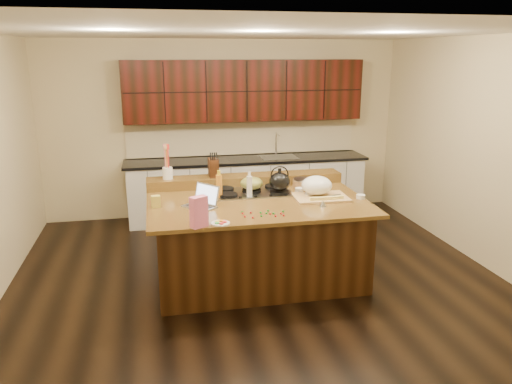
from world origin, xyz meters
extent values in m
cube|color=black|center=(0.00, 0.00, -0.01)|extent=(5.50, 5.00, 0.01)
cube|color=silver|center=(0.00, 0.00, 2.71)|extent=(5.50, 5.00, 0.01)
cube|color=#C7B68B|center=(0.00, 2.50, 1.35)|extent=(5.50, 0.01, 2.70)
cube|color=#C7B68B|center=(0.00, -2.50, 1.35)|extent=(5.50, 0.01, 2.70)
cube|color=#C7B68B|center=(2.75, 0.00, 1.35)|extent=(0.01, 5.00, 2.70)
cube|color=black|center=(0.00, 0.00, 0.44)|extent=(2.22, 1.42, 0.88)
cube|color=black|center=(0.00, 0.00, 0.90)|extent=(2.40, 1.60, 0.04)
cube|color=black|center=(0.00, 0.70, 0.98)|extent=(2.40, 0.30, 0.12)
cube|color=gray|center=(0.00, 0.30, 0.93)|extent=(0.92, 0.52, 0.02)
cylinder|color=black|center=(-0.30, 0.43, 0.95)|extent=(0.22, 0.22, 0.03)
cylinder|color=black|center=(0.30, 0.43, 0.95)|extent=(0.22, 0.22, 0.03)
cylinder|color=black|center=(-0.30, 0.17, 0.95)|extent=(0.22, 0.22, 0.03)
cylinder|color=black|center=(0.30, 0.17, 0.95)|extent=(0.22, 0.22, 0.03)
cylinder|color=black|center=(0.00, 0.30, 0.95)|extent=(0.22, 0.22, 0.03)
cube|color=silver|center=(0.30, 2.17, 0.45)|extent=(3.60, 0.62, 0.90)
cube|color=black|center=(0.30, 2.17, 0.92)|extent=(3.70, 0.66, 0.04)
cube|color=gray|center=(0.80, 2.17, 0.94)|extent=(0.55, 0.42, 0.01)
cylinder|color=gray|center=(0.80, 2.35, 1.12)|extent=(0.02, 0.02, 0.36)
cube|color=black|center=(0.30, 2.32, 1.95)|extent=(3.60, 0.34, 0.90)
cube|color=#C7B68B|center=(0.30, 2.48, 1.20)|extent=(3.60, 0.03, 0.50)
ellipsoid|color=black|center=(0.30, 0.17, 1.07)|extent=(0.32, 0.32, 0.22)
ellipsoid|color=olive|center=(0.00, 0.30, 1.04)|extent=(0.30, 0.30, 0.15)
cube|color=#B7B7BC|center=(-0.65, -0.14, 0.93)|extent=(0.38, 0.40, 0.02)
cube|color=black|center=(-0.65, -0.14, 0.94)|extent=(0.28, 0.30, 0.00)
cube|color=#B7B7BC|center=(-0.56, -0.07, 1.04)|extent=(0.26, 0.30, 0.21)
cube|color=silver|center=(-0.57, -0.08, 1.04)|extent=(0.23, 0.27, 0.18)
cylinder|color=orange|center=(-0.40, 0.15, 1.06)|extent=(0.09, 0.09, 0.27)
cylinder|color=silver|center=(-0.06, 0.11, 1.04)|extent=(0.08, 0.08, 0.25)
cube|color=tan|center=(0.71, -0.09, 0.93)|extent=(0.61, 0.45, 0.03)
ellipsoid|color=white|center=(0.69, 0.00, 1.05)|extent=(0.34, 0.34, 0.21)
cube|color=#EDD872|center=(0.60, -0.23, 0.96)|extent=(0.13, 0.03, 0.03)
cube|color=#EDD872|center=(0.73, -0.23, 0.96)|extent=(0.13, 0.03, 0.03)
cube|color=#EDD872|center=(0.86, -0.23, 0.96)|extent=(0.13, 0.03, 0.03)
cylinder|color=gray|center=(0.84, -0.11, 0.95)|extent=(0.23, 0.09, 0.01)
cylinder|color=white|center=(0.61, 0.01, 0.94)|extent=(0.12, 0.12, 0.04)
cylinder|color=white|center=(1.15, -0.18, 0.94)|extent=(0.12, 0.12, 0.04)
cylinder|color=white|center=(0.56, 0.24, 0.94)|extent=(0.12, 0.12, 0.04)
cylinder|color=#996B3F|center=(0.66, 0.43, 0.97)|extent=(0.24, 0.24, 0.09)
cone|color=silver|center=(0.64, -0.37, 0.96)|extent=(0.10, 0.10, 0.07)
cube|color=pink|center=(-0.71, -0.76, 1.07)|extent=(0.18, 0.15, 0.30)
cylinder|color=white|center=(-0.50, -0.71, 0.93)|extent=(0.24, 0.24, 0.01)
cube|color=gold|center=(-1.10, -0.04, 0.98)|extent=(0.10, 0.08, 0.13)
cylinder|color=white|center=(-0.94, 0.70, 1.11)|extent=(0.15, 0.15, 0.14)
cube|color=black|center=(-0.39, 0.70, 1.15)|extent=(0.12, 0.18, 0.22)
ellipsoid|color=red|center=(-0.16, -0.45, 0.93)|extent=(0.02, 0.02, 0.02)
ellipsoid|color=#198C26|center=(-0.24, -0.41, 0.93)|extent=(0.02, 0.02, 0.02)
ellipsoid|color=red|center=(-0.25, -0.46, 0.93)|extent=(0.02, 0.02, 0.02)
ellipsoid|color=#198C26|center=(-0.01, -0.51, 0.93)|extent=(0.02, 0.02, 0.02)
ellipsoid|color=red|center=(-0.17, -0.62, 0.93)|extent=(0.02, 0.02, 0.02)
ellipsoid|color=#198C26|center=(-0.06, -0.47, 0.93)|extent=(0.02, 0.02, 0.02)
ellipsoid|color=red|center=(-0.24, -0.57, 0.93)|extent=(0.02, 0.02, 0.02)
ellipsoid|color=#198C26|center=(0.06, -0.53, 0.93)|extent=(0.02, 0.02, 0.02)
ellipsoid|color=red|center=(0.06, -0.61, 0.93)|extent=(0.02, 0.02, 0.02)
ellipsoid|color=#198C26|center=(-0.08, -0.58, 0.93)|extent=(0.02, 0.02, 0.02)
ellipsoid|color=red|center=(0.03, -0.53, 0.93)|extent=(0.02, 0.02, 0.02)
ellipsoid|color=#198C26|center=(0.03, -0.42, 0.93)|extent=(0.02, 0.02, 0.02)
ellipsoid|color=red|center=(0.14, -0.61, 0.93)|extent=(0.02, 0.02, 0.02)
ellipsoid|color=#198C26|center=(0.18, -0.48, 0.93)|extent=(0.02, 0.02, 0.02)
ellipsoid|color=red|center=(0.13, -0.55, 0.93)|extent=(0.02, 0.02, 0.02)
camera|label=1|loc=(-1.09, -5.18, 2.49)|focal=35.00mm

